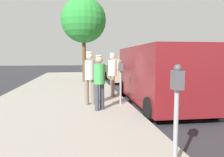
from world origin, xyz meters
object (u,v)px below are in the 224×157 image
Objects in this scene: parking_meter_far at (177,97)px; pedestrian_in_gray at (90,74)px; parked_van at (158,74)px; street_tree at (84,20)px; pedestrian_in_green at (99,79)px; pedestrian_in_white at (112,71)px; parked_sedan_behind at (121,71)px; parking_meter_near at (121,75)px.

pedestrian_in_gray is (1.04, -4.29, 0.01)m from parking_meter_far.
parked_van is 0.97× the size of street_tree.
pedestrian_in_white is at bearing -108.79° from pedestrian_in_green.
pedestrian_in_green is at bearing 25.98° from parked_van.
parked_sedan_behind is 4.47m from street_tree.
street_tree is (1.03, -6.96, 2.93)m from parking_meter_near.
parked_van is 1.19× the size of parked_sedan_behind.
parking_meter_far is at bearing 103.68° from pedestrian_in_gray.
pedestrian_in_white is 6.20m from street_tree.
pedestrian_in_gray is (1.04, -0.09, 0.01)m from parking_meter_near.
parked_van is 7.58m from street_tree.
pedestrian_in_white is at bearing -124.23° from pedestrian_in_gray.
street_tree reaches higher than parked_van.
pedestrian_in_gray reaches higher than parked_sedan_behind.
parked_sedan_behind is (-2.46, -8.80, -0.37)m from pedestrian_in_green.
street_tree is at bearing -88.20° from pedestrian_in_green.
parking_meter_near is 0.29× the size of parked_van.
pedestrian_in_gray is at bearing -71.88° from pedestrian_in_green.
pedestrian_in_gray is 0.33× the size of street_tree.
pedestrian_in_gray is 8.49m from parked_sedan_behind.
street_tree reaches higher than pedestrian_in_white.
street_tree is (1.00, -5.38, 2.93)m from pedestrian_in_white.
parked_van is at bearing 111.28° from street_tree.
parked_sedan_behind is at bearing -108.62° from pedestrian_in_gray.
parked_van reaches higher than pedestrian_in_white.
parked_van is at bearing -171.95° from pedestrian_in_gray.
pedestrian_in_green is 0.31× the size of street_tree.
parking_meter_far is 0.85× the size of pedestrian_in_white.
parking_meter_near is 0.90× the size of pedestrian_in_green.
parking_meter_near is 0.85× the size of pedestrian_in_white.
parked_sedan_behind is (-1.70, -6.55, -0.44)m from pedestrian_in_white.
pedestrian_in_green is 2.38m from pedestrian_in_white.
pedestrian_in_green reaches higher than parking_meter_far.
street_tree is at bearing -90.07° from pedestrian_in_gray.
pedestrian_in_white reaches higher than parking_meter_near.
pedestrian_in_white reaches higher than pedestrian_in_green.
pedestrian_in_white is (-0.77, -2.25, 0.07)m from pedestrian_in_green.
parking_meter_far is 0.90× the size of pedestrian_in_green.
parked_sedan_behind is (-0.16, -7.68, -0.41)m from parked_van.
pedestrian_in_green is 2.55m from parked_van.
parking_meter_near is 8.31m from parked_sedan_behind.
parking_meter_near is 1.05m from pedestrian_in_gray.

